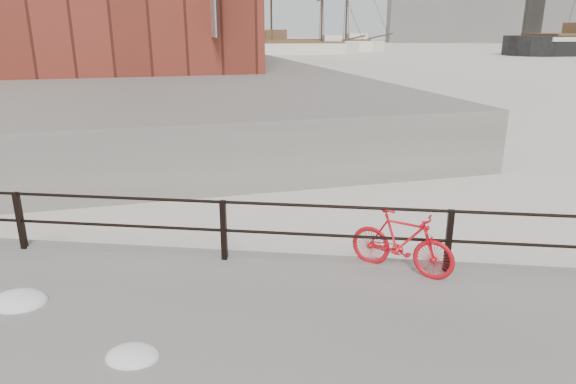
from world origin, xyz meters
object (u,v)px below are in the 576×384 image
(workboat_near, at_px, (77,86))
(schooner_left, at_px, (286,54))
(workboat_far, at_px, (87,65))
(schooner_mid, at_px, (309,51))
(bicycle, at_px, (402,242))

(workboat_near, bearing_deg, schooner_left, 38.46)
(workboat_near, xyz_separation_m, workboat_far, (-9.26, 19.14, 0.00))
(schooner_mid, distance_m, workboat_far, 41.51)
(schooner_left, distance_m, workboat_near, 47.24)
(schooner_left, height_order, workboat_near, schooner_left)
(schooner_mid, bearing_deg, workboat_near, -112.74)
(schooner_mid, distance_m, workboat_near, 56.19)
(schooner_mid, xyz_separation_m, workboat_near, (-11.72, -54.96, 0.00))
(schooner_mid, height_order, schooner_left, schooner_mid)
(bicycle, xyz_separation_m, schooner_mid, (-8.34, 82.20, -0.84))
(schooner_left, bearing_deg, workboat_far, -135.74)
(schooner_left, bearing_deg, workboat_near, -112.88)
(bicycle, relative_size, workboat_near, 0.14)
(bicycle, bearing_deg, schooner_left, 123.40)
(bicycle, distance_m, workboat_near, 33.84)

